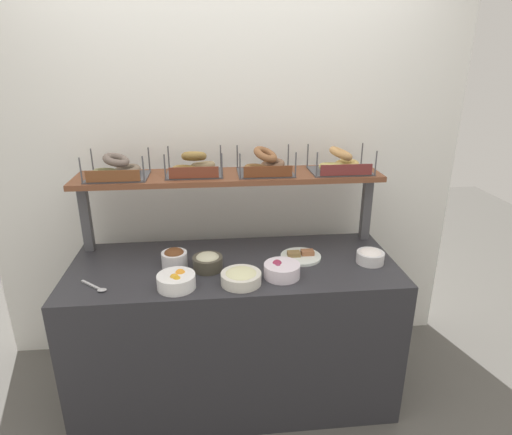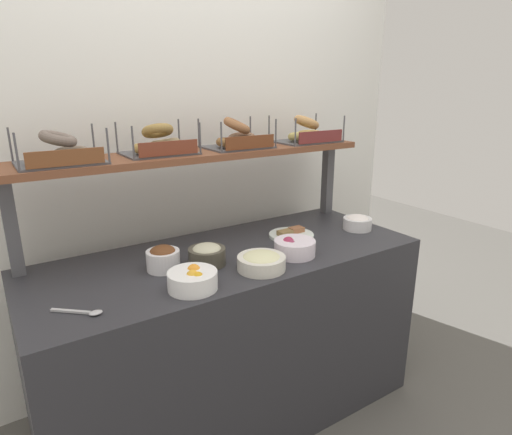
{
  "view_description": "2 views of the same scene",
  "coord_description": "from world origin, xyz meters",
  "px_view_note": "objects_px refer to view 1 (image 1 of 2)",
  "views": [
    {
      "loc": [
        -0.1,
        -2.09,
        1.89
      ],
      "look_at": [
        0.12,
        0.03,
        1.1
      ],
      "focal_mm": 30.15,
      "sensor_mm": 36.0,
      "label": 1
    },
    {
      "loc": [
        -0.9,
        -1.59,
        1.58
      ],
      "look_at": [
        0.14,
        0.0,
        1.0
      ],
      "focal_mm": 30.55,
      "sensor_mm": 36.0,
      "label": 2
    }
  ],
  "objects_px": {
    "bowl_beet_salad": "(281,270)",
    "bowl_tuna_salad": "(208,262)",
    "bagel_basket_poppy": "(117,170)",
    "bagel_basket_everything": "(194,166)",
    "bagel_basket_sesame": "(340,164)",
    "bowl_chocolate_spread": "(174,257)",
    "bowl_cream_cheese": "(370,256)",
    "bowl_fruit_salad": "(176,281)",
    "serving_spoon_near_plate": "(97,288)",
    "serving_plate_white": "(301,256)",
    "bagel_basket_cinnamon_raisin": "(265,165)",
    "bowl_potato_salad": "(241,277)"
  },
  "relations": [
    {
      "from": "bowl_chocolate_spread",
      "to": "bagel_basket_cinnamon_raisin",
      "type": "xyz_separation_m",
      "value": [
        0.51,
        0.25,
        0.43
      ]
    },
    {
      "from": "bowl_fruit_salad",
      "to": "serving_plate_white",
      "type": "bearing_deg",
      "value": 21.6
    },
    {
      "from": "bowl_chocolate_spread",
      "to": "bowl_tuna_salad",
      "type": "height_order",
      "value": "bowl_chocolate_spread"
    },
    {
      "from": "bowl_chocolate_spread",
      "to": "bagel_basket_sesame",
      "type": "height_order",
      "value": "bagel_basket_sesame"
    },
    {
      "from": "bowl_tuna_salad",
      "to": "bagel_basket_poppy",
      "type": "relative_size",
      "value": 0.48
    },
    {
      "from": "serving_spoon_near_plate",
      "to": "bagel_basket_everything",
      "type": "height_order",
      "value": "bagel_basket_everything"
    },
    {
      "from": "bagel_basket_everything",
      "to": "bagel_basket_sesame",
      "type": "bearing_deg",
      "value": -1.9
    },
    {
      "from": "bagel_basket_poppy",
      "to": "bagel_basket_everything",
      "type": "height_order",
      "value": "bagel_basket_everything"
    },
    {
      "from": "bagel_basket_everything",
      "to": "serving_plate_white",
      "type": "bearing_deg",
      "value": -23.05
    },
    {
      "from": "bagel_basket_everything",
      "to": "bagel_basket_sesame",
      "type": "relative_size",
      "value": 0.91
    },
    {
      "from": "bowl_cream_cheese",
      "to": "bowl_beet_salad",
      "type": "bearing_deg",
      "value": -167.88
    },
    {
      "from": "bowl_beet_salad",
      "to": "bowl_cream_cheese",
      "type": "distance_m",
      "value": 0.51
    },
    {
      "from": "serving_plate_white",
      "to": "bagel_basket_poppy",
      "type": "height_order",
      "value": "bagel_basket_poppy"
    },
    {
      "from": "bowl_cream_cheese",
      "to": "bagel_basket_sesame",
      "type": "bearing_deg",
      "value": 108.99
    },
    {
      "from": "bowl_fruit_salad",
      "to": "bagel_basket_sesame",
      "type": "bearing_deg",
      "value": 27.53
    },
    {
      "from": "bagel_basket_everything",
      "to": "bagel_basket_poppy",
      "type": "bearing_deg",
      "value": -175.93
    },
    {
      "from": "bowl_tuna_salad",
      "to": "bowl_potato_salad",
      "type": "bearing_deg",
      "value": -45.91
    },
    {
      "from": "bowl_fruit_salad",
      "to": "bagel_basket_everything",
      "type": "bearing_deg",
      "value": 79.82
    },
    {
      "from": "bowl_chocolate_spread",
      "to": "bowl_tuna_salad",
      "type": "bearing_deg",
      "value": -17.31
    },
    {
      "from": "serving_plate_white",
      "to": "bagel_basket_cinnamon_raisin",
      "type": "bearing_deg",
      "value": 128.15
    },
    {
      "from": "bowl_cream_cheese",
      "to": "bowl_potato_salad",
      "type": "xyz_separation_m",
      "value": [
        -0.71,
        -0.16,
        -0.0
      ]
    },
    {
      "from": "bowl_potato_salad",
      "to": "bagel_basket_everything",
      "type": "distance_m",
      "value": 0.7
    },
    {
      "from": "bowl_tuna_salad",
      "to": "bagel_basket_poppy",
      "type": "distance_m",
      "value": 0.71
    },
    {
      "from": "bowl_tuna_salad",
      "to": "serving_plate_white",
      "type": "bearing_deg",
      "value": 9.43
    },
    {
      "from": "bowl_beet_salad",
      "to": "bowl_tuna_salad",
      "type": "bearing_deg",
      "value": 162.27
    },
    {
      "from": "bagel_basket_poppy",
      "to": "bagel_basket_sesame",
      "type": "distance_m",
      "value": 1.24
    },
    {
      "from": "bowl_tuna_salad",
      "to": "serving_plate_white",
      "type": "relative_size",
      "value": 0.7
    },
    {
      "from": "bowl_potato_salad",
      "to": "bagel_basket_poppy",
      "type": "distance_m",
      "value": 0.9
    },
    {
      "from": "bowl_beet_salad",
      "to": "bagel_basket_poppy",
      "type": "xyz_separation_m",
      "value": [
        -0.84,
        0.42,
        0.44
      ]
    },
    {
      "from": "bagel_basket_everything",
      "to": "bowl_beet_salad",
      "type": "bearing_deg",
      "value": -46.11
    },
    {
      "from": "bowl_potato_salad",
      "to": "bagel_basket_everything",
      "type": "relative_size",
      "value": 0.64
    },
    {
      "from": "bowl_chocolate_spread",
      "to": "serving_plate_white",
      "type": "distance_m",
      "value": 0.69
    },
    {
      "from": "bowl_chocolate_spread",
      "to": "bowl_cream_cheese",
      "type": "distance_m",
      "value": 1.05
    },
    {
      "from": "bowl_tuna_salad",
      "to": "bagel_basket_everything",
      "type": "bearing_deg",
      "value": 100.14
    },
    {
      "from": "bowl_cream_cheese",
      "to": "bowl_fruit_salad",
      "type": "distance_m",
      "value": 1.04
    },
    {
      "from": "bagel_basket_sesame",
      "to": "bowl_beet_salad",
      "type": "bearing_deg",
      "value": -133.35
    },
    {
      "from": "serving_spoon_near_plate",
      "to": "bagel_basket_everything",
      "type": "xyz_separation_m",
      "value": [
        0.47,
        0.48,
        0.47
      ]
    },
    {
      "from": "bagel_basket_sesame",
      "to": "serving_spoon_near_plate",
      "type": "bearing_deg",
      "value": -160.83
    },
    {
      "from": "serving_plate_white",
      "to": "bagel_basket_cinnamon_raisin",
      "type": "xyz_separation_m",
      "value": [
        -0.18,
        0.22,
        0.47
      ]
    },
    {
      "from": "bowl_chocolate_spread",
      "to": "bowl_potato_salad",
      "type": "distance_m",
      "value": 0.4
    },
    {
      "from": "bagel_basket_poppy",
      "to": "bagel_basket_sesame",
      "type": "xyz_separation_m",
      "value": [
        1.24,
        0.0,
        0.0
      ]
    },
    {
      "from": "bowl_tuna_salad",
      "to": "serving_spoon_near_plate",
      "type": "relative_size",
      "value": 1.08
    },
    {
      "from": "bowl_fruit_salad",
      "to": "serving_spoon_near_plate",
      "type": "height_order",
      "value": "bowl_fruit_salad"
    },
    {
      "from": "bowl_beet_salad",
      "to": "bagel_basket_everything",
      "type": "relative_size",
      "value": 0.59
    },
    {
      "from": "bowl_cream_cheese",
      "to": "bagel_basket_sesame",
      "type": "xyz_separation_m",
      "value": [
        -0.11,
        0.31,
        0.44
      ]
    },
    {
      "from": "serving_plate_white",
      "to": "bagel_basket_poppy",
      "type": "distance_m",
      "value": 1.11
    },
    {
      "from": "bowl_fruit_salad",
      "to": "bagel_basket_everything",
      "type": "distance_m",
      "value": 0.68
    },
    {
      "from": "bagel_basket_cinnamon_raisin",
      "to": "bowl_fruit_salad",
      "type": "bearing_deg",
      "value": -135.09
    },
    {
      "from": "bowl_chocolate_spread",
      "to": "serving_spoon_near_plate",
      "type": "relative_size",
      "value": 0.93
    },
    {
      "from": "bowl_cream_cheese",
      "to": "serving_spoon_near_plate",
      "type": "xyz_separation_m",
      "value": [
        -1.41,
        -0.14,
        -0.03
      ]
    }
  ]
}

